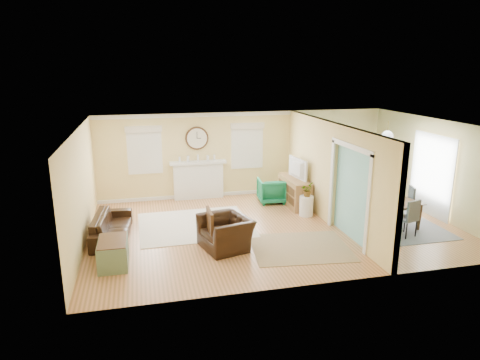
% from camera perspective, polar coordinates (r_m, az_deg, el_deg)
% --- Properties ---
extents(floor, '(9.00, 9.00, 0.00)m').
position_cam_1_polar(floor, '(10.91, 4.48, -6.25)').
color(floor, '#956233').
rests_on(floor, ground).
extents(wall_back, '(9.00, 0.02, 2.60)m').
position_cam_1_polar(wall_back, '(13.33, 0.68, 3.52)').
color(wall_back, '#E4CD7F').
rests_on(wall_back, ground).
extents(wall_front, '(9.00, 0.02, 2.60)m').
position_cam_1_polar(wall_front, '(7.84, 11.34, -4.98)').
color(wall_front, '#E4CD7F').
rests_on(wall_front, ground).
extents(wall_left, '(0.02, 6.00, 2.60)m').
position_cam_1_polar(wall_left, '(10.12, -20.43, -1.11)').
color(wall_left, '#E4CD7F').
rests_on(wall_left, ground).
extents(wall_right, '(0.02, 6.00, 2.60)m').
position_cam_1_polar(wall_right, '(12.62, 24.48, 1.52)').
color(wall_right, '#E4CD7F').
rests_on(wall_right, ground).
extents(ceiling, '(9.00, 6.00, 0.02)m').
position_cam_1_polar(ceiling, '(10.27, 4.77, 7.41)').
color(ceiling, white).
rests_on(ceiling, wall_back).
extents(partition, '(0.17, 6.00, 2.60)m').
position_cam_1_polar(partition, '(11.30, 11.51, 1.44)').
color(partition, '#E4CD7F').
rests_on(partition, ground).
extents(fireplace, '(1.70, 0.30, 1.17)m').
position_cam_1_polar(fireplace, '(13.10, -5.58, 0.09)').
color(fireplace, white).
rests_on(fireplace, ground).
extents(wall_clock, '(0.70, 0.07, 0.70)m').
position_cam_1_polar(wall_clock, '(12.92, -5.77, 5.57)').
color(wall_clock, '#4E3016').
rests_on(wall_clock, wall_back).
extents(window_left, '(1.05, 0.13, 1.42)m').
position_cam_1_polar(window_left, '(12.84, -12.63, 4.35)').
color(window_left, white).
rests_on(window_left, wall_back).
extents(window_right, '(1.05, 0.13, 1.42)m').
position_cam_1_polar(window_right, '(13.23, 0.95, 5.01)').
color(window_right, white).
rests_on(window_right, wall_back).
extents(french_doors, '(0.06, 1.70, 2.20)m').
position_cam_1_polar(french_doors, '(12.63, 24.22, 0.63)').
color(french_doors, white).
rests_on(french_doors, ground).
extents(pendant, '(0.30, 0.30, 0.55)m').
position_cam_1_polar(pendant, '(11.60, 19.04, 5.52)').
color(pendant, gold).
rests_on(pendant, ceiling).
extents(rug_cream, '(2.84, 2.47, 0.01)m').
position_cam_1_polar(rug_cream, '(11.06, -6.05, -5.95)').
color(rug_cream, silver).
rests_on(rug_cream, floor).
extents(rug_jute, '(2.32, 1.98, 0.01)m').
position_cam_1_polar(rug_jute, '(9.78, 8.03, -8.89)').
color(rug_jute, tan).
rests_on(rug_jute, floor).
extents(rug_grey, '(2.52, 3.15, 0.01)m').
position_cam_1_polar(rug_grey, '(11.84, 18.10, -5.22)').
color(rug_grey, slate).
rests_on(rug_grey, floor).
extents(sofa, '(0.92, 2.03, 0.58)m').
position_cam_1_polar(sofa, '(10.57, -16.71, -5.91)').
color(sofa, black).
rests_on(sofa, floor).
extents(eames_chair, '(1.23, 1.33, 0.72)m').
position_cam_1_polar(eames_chair, '(9.56, -1.93, -7.02)').
color(eames_chair, black).
rests_on(eames_chair, floor).
extents(green_chair, '(0.84, 0.86, 0.72)m').
position_cam_1_polar(green_chair, '(12.75, 4.24, -1.40)').
color(green_chair, '#05683F').
rests_on(green_chair, floor).
extents(trunk, '(0.58, 0.95, 0.54)m').
position_cam_1_polar(trunk, '(9.17, -16.54, -9.27)').
color(trunk, gray).
rests_on(trunk, floor).
extents(credenza, '(0.52, 1.53, 0.80)m').
position_cam_1_polar(credenza, '(12.56, 7.27, -1.55)').
color(credenza, '#A3763D').
rests_on(credenza, floor).
extents(tv, '(0.26, 1.04, 0.59)m').
position_cam_1_polar(tv, '(12.37, 7.30, 1.54)').
color(tv, black).
rests_on(tv, credenza).
extents(garden_stool, '(0.37, 0.37, 0.55)m').
position_cam_1_polar(garden_stool, '(11.73, 8.83, -3.44)').
color(garden_stool, white).
rests_on(garden_stool, floor).
extents(potted_plant, '(0.43, 0.44, 0.37)m').
position_cam_1_polar(potted_plant, '(11.59, 8.92, -1.28)').
color(potted_plant, '#337F33').
rests_on(potted_plant, garden_stool).
extents(dining_table, '(1.49, 2.16, 0.69)m').
position_cam_1_polar(dining_table, '(11.73, 18.24, -3.66)').
color(dining_table, '#4E3016').
rests_on(dining_table, floor).
extents(dining_chair_n, '(0.45, 0.45, 0.90)m').
position_cam_1_polar(dining_chair_n, '(12.58, 16.17, -1.40)').
color(dining_chair_n, slate).
rests_on(dining_chair_n, floor).
extents(dining_chair_s, '(0.51, 0.51, 0.93)m').
position_cam_1_polar(dining_chair_s, '(10.87, 21.36, -4.28)').
color(dining_chair_s, slate).
rests_on(dining_chair_s, floor).
extents(dining_chair_w, '(0.51, 0.51, 1.01)m').
position_cam_1_polar(dining_chair_w, '(11.35, 15.29, -2.73)').
color(dining_chair_w, white).
rests_on(dining_chair_w, floor).
extents(dining_chair_e, '(0.50, 0.50, 0.92)m').
position_cam_1_polar(dining_chair_e, '(11.97, 21.06, -2.56)').
color(dining_chair_e, slate).
rests_on(dining_chair_e, floor).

